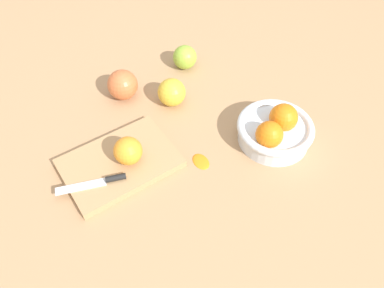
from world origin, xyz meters
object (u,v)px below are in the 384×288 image
object	(u,v)px
cutting_board	(120,163)
knife	(101,182)
apple_front_center	(123,85)
orange_on_board	(128,151)
apple_front_left	(172,92)
apple_front_left_2	(185,57)
bowl	(275,130)

from	to	relation	value
cutting_board	knife	world-z (taller)	knife
knife	apple_front_center	distance (m)	0.31
cutting_board	orange_on_board	bearing A→B (deg)	148.24
apple_front_left	apple_front_left_2	bearing A→B (deg)	-136.68
apple_front_center	apple_front_left	distance (m)	0.14
apple_front_left_2	knife	bearing A→B (deg)	32.73
orange_on_board	knife	distance (m)	0.09
apple_front_center	orange_on_board	bearing A→B (deg)	65.19
knife	apple_front_left_2	size ratio (longest dim) A/B	2.16
orange_on_board	apple_front_left_2	size ratio (longest dim) A/B	0.95
orange_on_board	knife	world-z (taller)	orange_on_board
bowl	apple_front_left	bearing A→B (deg)	-62.65
bowl	apple_front_left	size ratio (longest dim) A/B	2.49
orange_on_board	apple_front_left	distance (m)	0.23
apple_front_left_2	apple_front_left	bearing A→B (deg)	43.32
apple_front_left	orange_on_board	bearing A→B (deg)	32.26
cutting_board	knife	bearing A→B (deg)	28.20
apple_front_center	apple_front_left_2	distance (m)	0.21
apple_front_left	cutting_board	bearing A→B (deg)	27.14
cutting_board	orange_on_board	size ratio (longest dim) A/B	3.91
apple_front_left_2	apple_front_center	bearing A→B (deg)	3.15
orange_on_board	apple_front_center	bearing A→B (deg)	-114.81
cutting_board	apple_front_center	size ratio (longest dim) A/B	3.15
bowl	cutting_board	size ratio (longest dim) A/B	0.72
apple_front_left	apple_front_left_2	size ratio (longest dim) A/B	1.08
cutting_board	apple_front_left_2	world-z (taller)	apple_front_left_2
bowl	cutting_board	world-z (taller)	bowl
knife	apple_front_center	xyz separation A→B (m)	(-0.19, -0.24, 0.02)
knife	cutting_board	bearing A→B (deg)	-151.80
bowl	apple_front_left_2	size ratio (longest dim) A/B	2.68
orange_on_board	apple_front_left_2	bearing A→B (deg)	-143.24
apple_front_left_2	orange_on_board	bearing A→B (deg)	36.76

